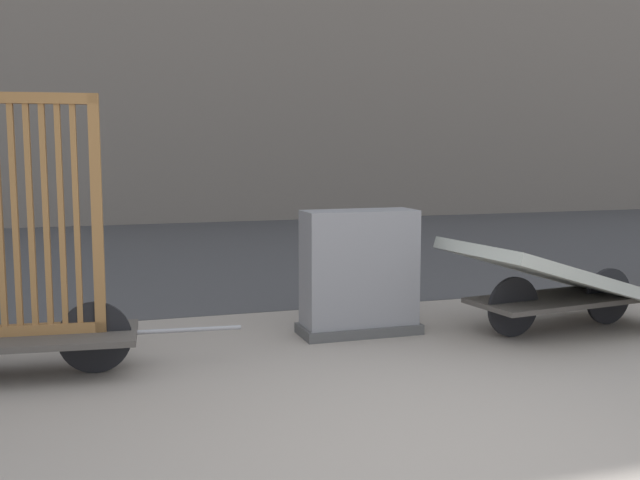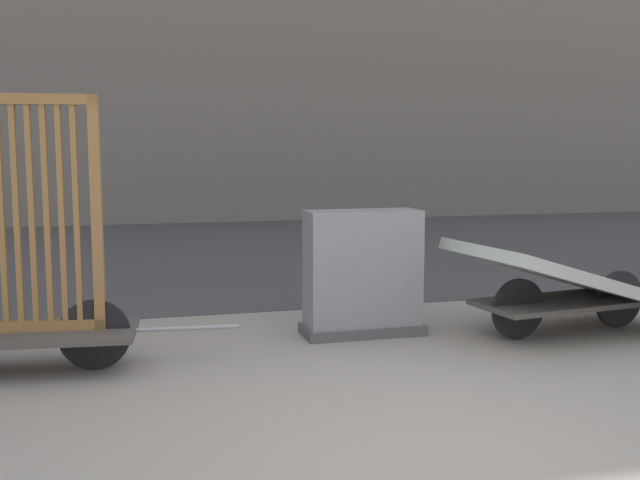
# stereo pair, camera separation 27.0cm
# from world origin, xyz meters

# --- Properties ---
(ground_plane) EXTENTS (60.00, 60.00, 0.00)m
(ground_plane) POSITION_xyz_m (0.00, 0.00, 0.00)
(ground_plane) COLOR gray
(road_strip) EXTENTS (56.00, 8.55, 0.01)m
(road_strip) POSITION_xyz_m (0.00, 7.78, 0.00)
(road_strip) COLOR #424244
(road_strip) RESTS_ON ground_plane
(bike_cart_with_bedframe) EXTENTS (2.29, 0.79, 1.84)m
(bike_cart_with_bedframe) POSITION_xyz_m (-2.10, 2.09, 0.65)
(bike_cart_with_bedframe) COLOR #4C4742
(bike_cart_with_bedframe) RESTS_ON ground_plane
(bike_cart_with_mattress) EXTENTS (2.45, 1.31, 0.77)m
(bike_cart_with_mattress) POSITION_xyz_m (2.11, 2.10, 0.41)
(bike_cart_with_mattress) COLOR #4C4742
(bike_cart_with_mattress) RESTS_ON ground_plane
(utility_cabinet) EXTENTS (0.97, 0.42, 1.01)m
(utility_cabinet) POSITION_xyz_m (0.46, 2.50, 0.46)
(utility_cabinet) COLOR #4C4C4C
(utility_cabinet) RESTS_ON ground_plane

